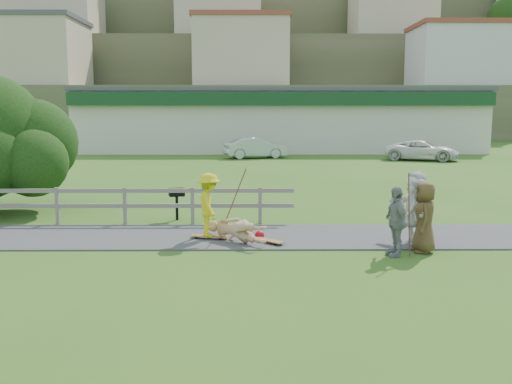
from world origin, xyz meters
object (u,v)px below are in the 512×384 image
spectator_b (396,221)px  car_white (422,150)px  bbq (177,204)px  skater_fallen (236,230)px  spectator_a (418,215)px  spectator_d (415,208)px  skater_rider (209,209)px  spectator_c (425,218)px  car_silver (255,148)px

spectator_b → car_white: 26.59m
bbq → skater_fallen: bearing=-75.5°
spectator_a → spectator_b: size_ratio=1.06×
spectator_a → spectator_d: bearing=177.0°
bbq → skater_rider: bearing=-83.5°
skater_rider → car_white: (12.56, 23.68, -0.16)m
spectator_d → car_white: bearing=147.2°
spectator_b → spectator_d: size_ratio=0.87×
skater_rider → spectator_c: size_ratio=0.98×
spectator_b → car_silver: spectator_b is taller
car_white → bbq: 25.03m
spectator_c → bbq: bearing=-112.0°
skater_rider → car_silver: bearing=-16.4°
skater_rider → bbq: 3.04m
spectator_d → spectator_a: bearing=-24.0°
car_silver → bbq: bearing=157.9°
skater_fallen → spectator_b: size_ratio=1.13×
spectator_b → car_white: bearing=151.5°
spectator_b → car_silver: size_ratio=0.37×
spectator_d → car_white: 25.33m
spectator_b → car_silver: (-3.05, 27.18, -0.09)m
skater_rider → skater_fallen: 0.93m
skater_fallen → spectator_a: bearing=-58.0°
skater_rider → spectator_d: (5.18, -0.55, 0.11)m
skater_fallen → car_silver: bearing=40.3°
spectator_c → car_silver: (-3.81, 26.85, -0.12)m
spectator_d → skater_fallen: bearing=-108.3°
spectator_a → car_silver: bearing=-166.9°
spectator_a → spectator_d: spectator_d is taller
spectator_c → bbq: spectator_c is taller
skater_rider → car_silver: (1.38, 25.54, -0.10)m
car_silver → bbq: car_silver is taller
spectator_b → spectator_c: size_ratio=0.97×
skater_rider → spectator_d: size_ratio=0.88×
spectator_b → skater_fallen: bearing=-119.8°
spectator_a → bbq: 7.40m
spectator_d → spectator_b: bearing=-50.3°
car_silver → spectator_d: bearing=172.7°
spectator_d → car_silver: bearing=172.5°
skater_rider → car_white: skater_rider is taller
skater_rider → spectator_d: spectator_d is taller
skater_rider → spectator_a: (5.09, -1.11, 0.03)m
car_white → spectator_b: bearing=-178.3°
car_white → bbq: car_white is taller
spectator_d → car_white: size_ratio=0.39×
skater_fallen → car_white: 26.80m
spectator_b → car_silver: bearing=175.7°
spectator_d → bbq: 7.20m
car_white → spectator_a: bearing=-177.2°
skater_fallen → car_silver: (0.67, 25.89, 0.39)m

